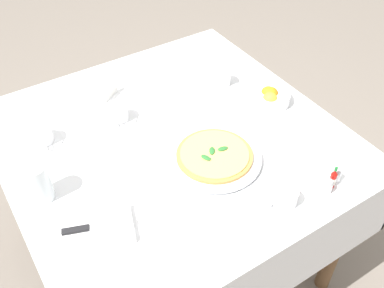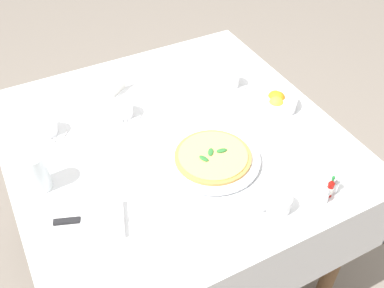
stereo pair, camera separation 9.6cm
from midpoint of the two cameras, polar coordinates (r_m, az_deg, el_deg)
name	(u,v)px [view 2 (the right image)]	position (r m, az deg, el deg)	size (l,w,h in m)	color
ground_plane	(177,254)	(2.09, -0.56, -14.08)	(8.00, 8.00, 0.00)	slate
dining_table	(174,162)	(1.62, -0.71, -2.42)	(1.11, 1.11, 0.73)	white
pizza_plate	(213,159)	(1.44, 4.63, -2.02)	(0.31, 0.31, 0.02)	white
pizza	(213,156)	(1.43, 4.66, -1.62)	(0.25, 0.25, 0.02)	#C68E47
coffee_cup_center_back	(46,127)	(1.59, -16.72, 2.02)	(0.13, 0.13, 0.06)	white
coffee_cup_back_corner	(278,204)	(1.32, 13.12, -7.64)	(0.13, 0.13, 0.06)	white
coffee_cup_right_edge	(230,79)	(1.76, 6.46, 8.28)	(0.13, 0.13, 0.07)	white
coffee_cup_near_left	(122,110)	(1.61, -7.30, 4.33)	(0.13, 0.13, 0.06)	white
water_glass_far_left	(37,174)	(1.39, -17.60, -3.81)	(0.07, 0.07, 0.13)	white
napkin_folded	(85,223)	(1.29, -11.61, -10.01)	(0.25, 0.19, 0.02)	white
dinner_knife	(85,219)	(1.28, -11.57, -9.63)	(0.19, 0.09, 0.01)	silver
citrus_bowl	(276,101)	(1.68, 12.50, 5.39)	(0.15, 0.15, 0.06)	white
hot_sauce_bottle	(330,188)	(1.39, 19.37, -5.47)	(0.02, 0.02, 0.08)	#B7140F
salt_shaker	(335,185)	(1.42, 19.84, -5.04)	(0.03, 0.03, 0.06)	white
pepper_shaker	(324,196)	(1.38, 18.71, -6.42)	(0.03, 0.03, 0.06)	white
menu_card	(118,86)	(1.73, -7.97, 7.36)	(0.08, 0.05, 0.06)	white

